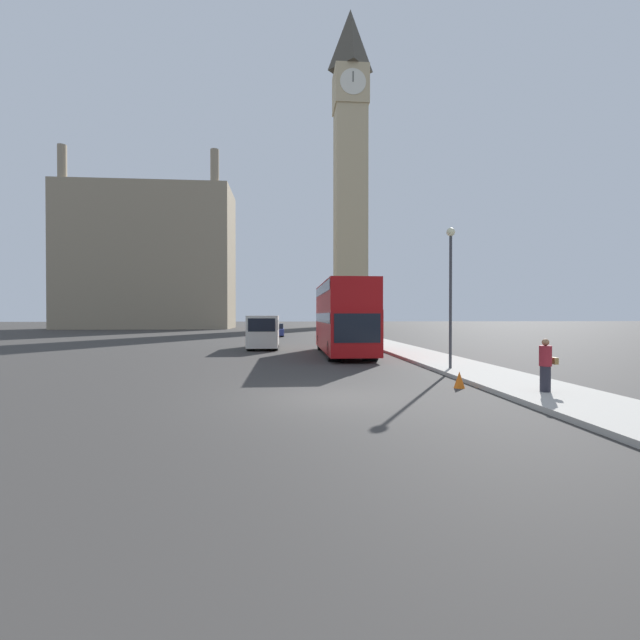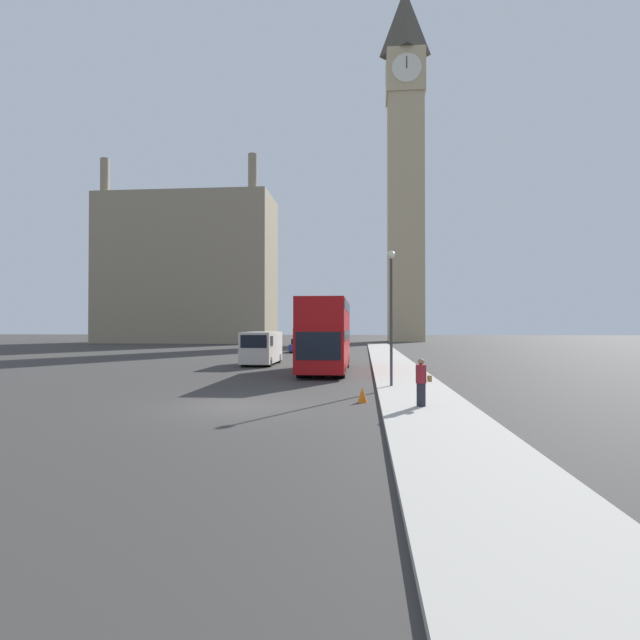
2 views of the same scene
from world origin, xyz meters
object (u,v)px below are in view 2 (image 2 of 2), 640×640
Objects in this scene: white_van at (262,347)px; clock_tower at (405,159)px; red_double_decker_bus at (326,332)px; parked_sedan at (300,346)px; street_lamp at (391,297)px; pedestrian at (421,382)px.

clock_tower is at bearing 75.55° from white_van.
white_van is at bearing -104.45° from clock_tower.
parked_sedan is (-4.60, 23.41, -1.77)m from red_double_decker_bus.
white_van is (-5.05, 5.30, -1.14)m from red_double_decker_bus.
red_double_decker_bus is at bearing -46.40° from white_van.
parked_sedan is at bearing 88.58° from white_van.
clock_tower is 12.22× the size of white_van.
clock_tower is 68.93m from white_van.
clock_tower is at bearing 84.78° from street_lamp.
red_double_decker_bus is 23.92m from parked_sedan.
pedestrian is 6.46m from street_lamp.
clock_tower is at bearing 70.11° from parked_sedan.
red_double_decker_bus is 6.45× the size of pedestrian.
clock_tower is at bearing 81.06° from red_double_decker_bus.
parked_sedan is (0.45, 18.11, -0.62)m from white_van.
red_double_decker_bus is at bearing 113.79° from street_lamp.
red_double_decker_bus reaches higher than pedestrian.
street_lamp is 32.55m from parked_sedan.
clock_tower reaches higher than white_van.
white_van is 3.50× the size of pedestrian.
parked_sedan is (-14.67, -40.55, -33.52)m from clock_tower.
red_double_decker_bus reaches higher than white_van.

